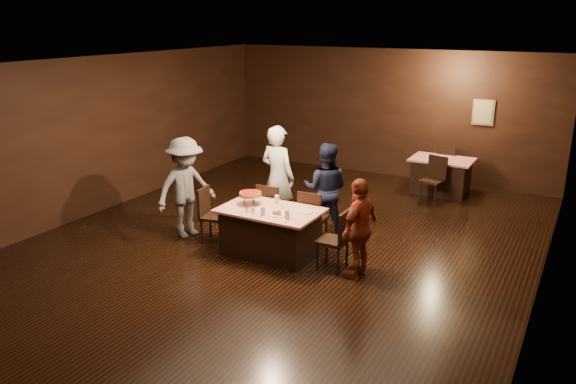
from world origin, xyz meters
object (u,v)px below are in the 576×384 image
object	(u,v)px
chair_far_right	(313,217)
chair_far_left	(273,209)
chair_back_far	(448,166)
main_table	(270,232)
diner_navy_hoodie	(326,189)
glass_front_left	(263,211)
back_table	(441,176)
chair_end_right	(333,239)
glass_front_right	(287,214)
glass_back	(277,199)
diner_grey_knit	(186,188)
diner_red_shirt	(359,228)
diner_white_jacket	(278,177)
chair_back_near	(432,180)
chair_end_left	(215,215)
plate_empty	(305,212)
pizza_stand	(250,194)

from	to	relation	value
chair_far_right	chair_far_left	bearing A→B (deg)	-4.08
chair_back_far	chair_far_left	bearing A→B (deg)	72.17
main_table	diner_navy_hoodie	bearing A→B (deg)	72.74
chair_far_left	glass_front_left	world-z (taller)	chair_far_left
back_table	chair_end_right	world-z (taller)	chair_end_right
glass_front_right	glass_back	distance (m)	0.74
glass_front_left	diner_grey_knit	bearing A→B (deg)	170.31
diner_navy_hoodie	glass_front_right	size ratio (longest dim) A/B	11.77
chair_end_right	diner_grey_knit	xyz separation A→B (m)	(-2.79, -0.00, 0.40)
diner_red_shirt	chair_far_left	bearing A→B (deg)	-104.95
diner_white_jacket	chair_back_near	bearing A→B (deg)	-118.41
chair_end_left	diner_grey_knit	xyz separation A→B (m)	(-0.59, -0.00, 0.40)
chair_end_left	plate_empty	distance (m)	1.68
back_table	chair_far_left	size ratio (longest dim) A/B	1.37
diner_white_jacket	diner_red_shirt	xyz separation A→B (m)	(2.07, -1.20, -0.19)
glass_front_left	glass_back	distance (m)	0.61
chair_far_right	glass_front_right	xyz separation A→B (m)	(0.05, -1.00, 0.37)
chair_far_right	plate_empty	bearing A→B (deg)	99.95
chair_back_far	glass_back	distance (m)	5.22
back_table	chair_far_left	bearing A→B (deg)	-116.48
back_table	chair_back_far	distance (m)	0.61
back_table	chair_far_left	xyz separation A→B (m)	(-1.95, -3.90, 0.09)
chair_end_right	pizza_stand	distance (m)	1.57
main_table	chair_far_right	bearing A→B (deg)	61.93
main_table	chair_far_left	world-z (taller)	chair_far_left
main_table	diner_navy_hoodie	xyz separation A→B (m)	(0.39, 1.24, 0.44)
glass_front_left	glass_front_right	size ratio (longest dim) A/B	1.00
chair_back_far	glass_front_left	xyz separation A→B (m)	(-1.50, -5.55, 0.37)
plate_empty	glass_back	distance (m)	0.62
diner_navy_hoodie	glass_front_right	bearing A→B (deg)	78.01
diner_navy_hoodie	chair_end_left	bearing A→B (deg)	25.49
chair_far_left	glass_back	size ratio (longest dim) A/B	6.79
diner_red_shirt	chair_back_far	bearing A→B (deg)	-172.56
glass_back	chair_far_right	bearing A→B (deg)	45.00
diner_grey_knit	diner_red_shirt	xyz separation A→B (m)	(3.23, -0.05, -0.13)
back_table	glass_back	size ratio (longest dim) A/B	9.29
glass_back	chair_far_left	bearing A→B (deg)	127.87
chair_end_left	diner_red_shirt	world-z (taller)	diner_red_shirt
chair_far_right	glass_front_left	bearing A→B (deg)	67.48
chair_end_right	diner_grey_knit	size ratio (longest dim) A/B	0.54
chair_end_right	chair_back_far	size ratio (longest dim) A/B	1.00
chair_back_far	pizza_stand	xyz separation A→B (m)	(-1.95, -5.20, 0.48)
back_table	glass_front_left	distance (m)	5.20
diner_navy_hoodie	chair_far_right	bearing A→B (deg)	77.14
back_table	plate_empty	distance (m)	4.63
diner_navy_hoodie	diner_grey_knit	distance (m)	2.42
chair_end_right	diner_grey_knit	distance (m)	2.82
chair_end_right	diner_navy_hoodie	size ratio (longest dim) A/B	0.58
chair_end_right	diner_red_shirt	size ratio (longest dim) A/B	0.63
chair_end_right	glass_front_right	size ratio (longest dim) A/B	6.79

